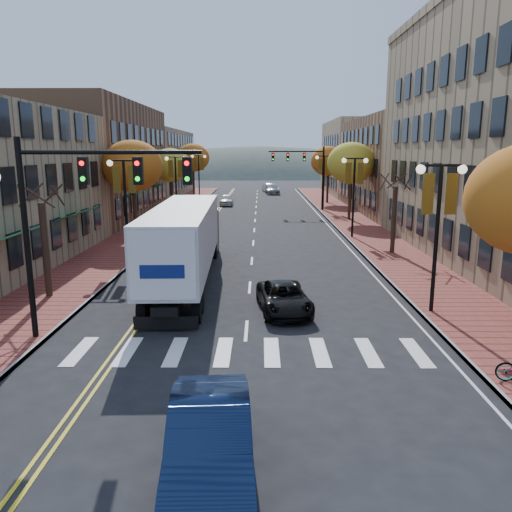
{
  "coord_description": "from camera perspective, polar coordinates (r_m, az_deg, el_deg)",
  "views": [
    {
      "loc": [
        0.52,
        -13.54,
        6.54
      ],
      "look_at": [
        0.33,
        7.04,
        2.2
      ],
      "focal_mm": 35.0,
      "sensor_mm": 36.0,
      "label": 1
    }
  ],
  "objects": [
    {
      "name": "ground",
      "position": [
        15.04,
        -1.56,
        -13.86
      ],
      "size": [
        200.0,
        200.0,
        0.0
      ],
      "primitive_type": "plane",
      "color": "black",
      "rests_on": "ground"
    },
    {
      "name": "sidewalk_left",
      "position": [
        47.45,
        -11.09,
        3.86
      ],
      "size": [
        4.0,
        85.0,
        0.15
      ],
      "primitive_type": "cube",
      "color": "brown",
      "rests_on": "ground"
    },
    {
      "name": "sidewalk_right",
      "position": [
        47.26,
        10.87,
        3.83
      ],
      "size": [
        4.0,
        85.0,
        0.15
      ],
      "primitive_type": "cube",
      "color": "brown",
      "rests_on": "ground"
    },
    {
      "name": "building_left_mid",
      "position": [
        52.55,
        -19.27,
        10.12
      ],
      "size": [
        12.0,
        24.0,
        11.0
      ],
      "primitive_type": "cube",
      "color": "brown",
      "rests_on": "ground"
    },
    {
      "name": "building_left_far",
      "position": [
        76.59,
        -12.92,
        10.28
      ],
      "size": [
        12.0,
        26.0,
        9.5
      ],
      "primitive_type": "cube",
      "color": "#9E8966",
      "rests_on": "ground"
    },
    {
      "name": "building_right_mid",
      "position": [
        58.4,
        18.73,
        9.78
      ],
      "size": [
        15.0,
        24.0,
        10.0
      ],
      "primitive_type": "cube",
      "color": "brown",
      "rests_on": "ground"
    },
    {
      "name": "building_right_far",
      "position": [
        79.6,
        13.82,
        10.83
      ],
      "size": [
        15.0,
        20.0,
        11.0
      ],
      "primitive_type": "cube",
      "color": "#9E8966",
      "rests_on": "ground"
    },
    {
      "name": "tree_left_a",
      "position": [
        23.93,
        -22.93,
        0.63
      ],
      "size": [
        0.28,
        0.28,
        4.2
      ],
      "color": "#382619",
      "rests_on": "sidewalk_left"
    },
    {
      "name": "tree_left_b",
      "position": [
        38.74,
        -13.92,
        9.95
      ],
      "size": [
        4.48,
        4.48,
        7.21
      ],
      "color": "#382619",
      "rests_on": "sidewalk_left"
    },
    {
      "name": "tree_left_c",
      "position": [
        54.4,
        -9.72,
        10.18
      ],
      "size": [
        4.16,
        4.16,
        6.69
      ],
      "color": "#382619",
      "rests_on": "sidewalk_left"
    },
    {
      "name": "tree_left_d",
      "position": [
        72.17,
        -7.2,
        11.07
      ],
      "size": [
        4.61,
        4.61,
        7.42
      ],
      "color": "#382619",
      "rests_on": "sidewalk_left"
    },
    {
      "name": "tree_right_b",
      "position": [
        32.94,
        15.47,
        4.0
      ],
      "size": [
        0.28,
        0.28,
        4.2
      ],
      "color": "#382619",
      "rests_on": "sidewalk_right"
    },
    {
      "name": "tree_right_c",
      "position": [
        48.3,
        10.81,
        10.41
      ],
      "size": [
        4.48,
        4.48,
        7.21
      ],
      "color": "#382619",
      "rests_on": "sidewalk_right"
    },
    {
      "name": "tree_right_d",
      "position": [
        64.11,
        8.26,
        10.67
      ],
      "size": [
        4.35,
        4.35,
        7.0
      ],
      "color": "#382619",
      "rests_on": "sidewalk_right"
    },
    {
      "name": "lamp_left_b",
      "position": [
        30.69,
        -14.76,
        7.32
      ],
      "size": [
        1.96,
        0.36,
        6.05
      ],
      "color": "black",
      "rests_on": "ground"
    },
    {
      "name": "lamp_left_c",
      "position": [
        48.26,
        -9.17,
        9.09
      ],
      "size": [
        1.96,
        0.36,
        6.05
      ],
      "color": "black",
      "rests_on": "ground"
    },
    {
      "name": "lamp_left_d",
      "position": [
        66.06,
        -6.56,
        9.89
      ],
      "size": [
        1.96,
        0.36,
        6.05
      ],
      "color": "black",
      "rests_on": "ground"
    },
    {
      "name": "lamp_right_a",
      "position": [
        20.87,
        20.14,
        5.01
      ],
      "size": [
        1.96,
        0.36,
        6.05
      ],
      "color": "black",
      "rests_on": "ground"
    },
    {
      "name": "lamp_right_b",
      "position": [
        38.25,
        11.15,
        8.32
      ],
      "size": [
        1.96,
        0.36,
        6.05
      ],
      "color": "black",
      "rests_on": "ground"
    },
    {
      "name": "lamp_right_c",
      "position": [
        56.02,
        7.78,
        9.5
      ],
      "size": [
        1.96,
        0.36,
        6.05
      ],
      "color": "black",
      "rests_on": "ground"
    },
    {
      "name": "traffic_mast_near",
      "position": [
        17.66,
        -19.44,
        5.98
      ],
      "size": [
        6.1,
        0.35,
        7.0
      ],
      "color": "black",
      "rests_on": "ground"
    },
    {
      "name": "traffic_mast_far",
      "position": [
        55.78,
        5.7,
        10.19
      ],
      "size": [
        6.1,
        0.34,
        7.0
      ],
      "color": "black",
      "rests_on": "ground"
    },
    {
      "name": "semi_truck",
      "position": [
        25.43,
        -7.93,
        2.23
      ],
      "size": [
        3.06,
        15.92,
        3.96
      ],
      "rotation": [
        0.0,
        0.0,
        0.03
      ],
      "color": "black",
      "rests_on": "ground"
    },
    {
      "name": "navy_sedan",
      "position": [
        10.82,
        -5.29,
        -20.27
      ],
      "size": [
        2.02,
        4.89,
        1.57
      ],
      "primitive_type": "imported",
      "rotation": [
        0.0,
        0.0,
        0.08
      ],
      "color": "#0D1A37",
      "rests_on": "ground"
    },
    {
      "name": "black_suv",
      "position": [
        20.73,
        3.21,
        -4.79
      ],
      "size": [
        2.43,
        4.43,
        1.18
      ],
      "primitive_type": "imported",
      "rotation": [
        0.0,
        0.0,
        0.11
      ],
      "color": "black",
      "rests_on": "ground"
    },
    {
      "name": "car_far_white",
      "position": [
        61.57,
        -3.4,
        6.44
      ],
      "size": [
        1.72,
        4.07,
        1.37
      ],
      "primitive_type": "imported",
      "rotation": [
        0.0,
        0.0,
        0.02
      ],
      "color": "silver",
      "rests_on": "ground"
    },
    {
      "name": "car_far_silver",
      "position": [
        78.07,
        1.9,
        7.64
      ],
      "size": [
        2.3,
        5.2,
        1.48
      ],
      "primitive_type": "imported",
      "rotation": [
        0.0,
        0.0,
        0.04
      ],
      "color": "#97969D",
      "rests_on": "ground"
    },
    {
      "name": "car_far_oncoming",
      "position": [
        82.4,
        1.39,
        7.85
      ],
      "size": [
        2.06,
        4.44,
        1.41
      ],
      "primitive_type": "imported",
      "rotation": [
        0.0,
        0.0,
        3.28
      ],
      "color": "#A1A1A9",
      "rests_on": "ground"
    }
  ]
}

